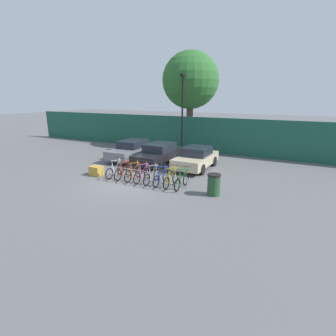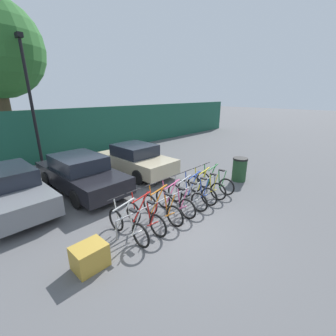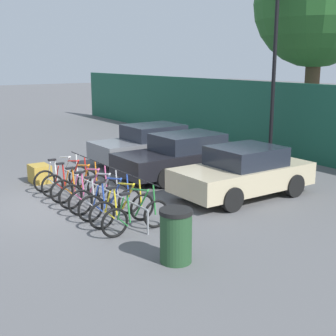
% 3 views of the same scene
% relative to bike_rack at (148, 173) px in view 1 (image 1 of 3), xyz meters
% --- Properties ---
extents(ground_plane, '(120.00, 120.00, 0.00)m').
position_rel_bike_rack_xyz_m(ground_plane, '(-0.76, -0.68, -0.50)').
color(ground_plane, '#59595B').
extents(hoarding_wall, '(36.00, 0.16, 2.87)m').
position_rel_bike_rack_xyz_m(hoarding_wall, '(-0.76, 8.82, 0.94)').
color(hoarding_wall, '#19513D').
rests_on(hoarding_wall, ground).
extents(bike_rack, '(4.76, 0.04, 0.57)m').
position_rel_bike_rack_xyz_m(bike_rack, '(0.00, 0.00, 0.00)').
color(bike_rack, gray).
rests_on(bike_rack, ground).
extents(bicycle_white, '(0.68, 1.71, 1.05)m').
position_rel_bike_rack_xyz_m(bicycle_white, '(-2.11, -0.15, -0.12)').
color(bicycle_white, black).
rests_on(bicycle_white, ground).
extents(bicycle_red, '(0.68, 1.71, 1.05)m').
position_rel_bike_rack_xyz_m(bicycle_red, '(-1.51, -0.15, -0.12)').
color(bicycle_red, black).
rests_on(bicycle_red, ground).
extents(bicycle_orange, '(0.68, 1.71, 1.05)m').
position_rel_bike_rack_xyz_m(bicycle_orange, '(-0.83, -0.15, -0.12)').
color(bicycle_orange, black).
rests_on(bicycle_orange, ground).
extents(bicycle_pink, '(0.68, 1.71, 1.05)m').
position_rel_bike_rack_xyz_m(bicycle_pink, '(-0.25, -0.15, -0.12)').
color(bicycle_pink, black).
rests_on(bicycle_pink, ground).
extents(bicycle_silver, '(0.68, 1.71, 1.05)m').
position_rel_bike_rack_xyz_m(bicycle_silver, '(0.35, -0.15, -0.12)').
color(bicycle_silver, black).
rests_on(bicycle_silver, ground).
extents(bicycle_blue, '(0.68, 1.71, 1.05)m').
position_rel_bike_rack_xyz_m(bicycle_blue, '(0.92, -0.15, -0.12)').
color(bicycle_blue, black).
rests_on(bicycle_blue, ground).
extents(bicycle_yellow, '(0.68, 1.71, 1.05)m').
position_rel_bike_rack_xyz_m(bicycle_yellow, '(1.51, -0.15, -0.12)').
color(bicycle_yellow, black).
rests_on(bicycle_yellow, ground).
extents(bicycle_green, '(0.68, 1.71, 1.05)m').
position_rel_bike_rack_xyz_m(bicycle_green, '(2.11, -0.15, -0.12)').
color(bicycle_green, black).
rests_on(bicycle_green, ground).
extents(car_grey, '(1.91, 4.35, 1.40)m').
position_rel_bike_rack_xyz_m(car_grey, '(-3.79, 4.03, 0.19)').
color(car_grey, slate).
rests_on(car_grey, ground).
extents(car_black, '(1.91, 4.56, 1.40)m').
position_rel_bike_rack_xyz_m(car_black, '(-1.40, 3.79, 0.19)').
color(car_black, black).
rests_on(car_black, ground).
extents(car_beige, '(1.91, 3.97, 1.40)m').
position_rel_bike_rack_xyz_m(car_beige, '(1.35, 3.75, 0.19)').
color(car_beige, '#C1B28E').
rests_on(car_beige, ground).
extents(lamp_post, '(0.24, 0.44, 6.17)m').
position_rel_bike_rack_xyz_m(lamp_post, '(-1.50, 7.83, 2.94)').
color(lamp_post, black).
rests_on(lamp_post, ground).
extents(trash_bin, '(0.63, 0.63, 1.03)m').
position_rel_bike_rack_xyz_m(trash_bin, '(3.84, -0.31, 0.02)').
color(trash_bin, '#234728').
rests_on(trash_bin, ground).
extents(cargo_crate, '(0.70, 0.56, 0.55)m').
position_rel_bike_rack_xyz_m(cargo_crate, '(-3.31, -0.39, -0.22)').
color(cargo_crate, '#B28C33').
rests_on(cargo_crate, ground).
extents(tree_behind_hoarding, '(4.93, 4.93, 8.33)m').
position_rel_bike_rack_xyz_m(tree_behind_hoarding, '(-2.02, 10.62, 5.32)').
color(tree_behind_hoarding, brown).
rests_on(tree_behind_hoarding, ground).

